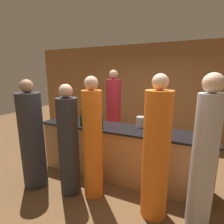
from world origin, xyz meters
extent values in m
plane|color=brown|center=(0.00, 0.00, 0.00)|extent=(14.00, 14.00, 0.00)
cube|color=olive|center=(0.00, 2.47, 1.40)|extent=(8.00, 0.06, 2.80)
cube|color=#B27F4C|center=(0.00, 0.00, 0.48)|extent=(3.09, 0.56, 0.95)
cube|color=black|center=(0.00, 0.00, 0.97)|extent=(3.15, 0.62, 0.03)
cylinder|color=maroon|center=(-0.49, 0.85, 0.91)|extent=(0.34, 0.34, 1.82)
sphere|color=#A37556|center=(-0.49, 0.85, 1.92)|extent=(0.21, 0.21, 0.21)
cylinder|color=orange|center=(-0.20, -0.64, 0.85)|extent=(0.30, 0.30, 1.71)
sphere|color=tan|center=(-0.20, -0.64, 1.81)|extent=(0.21, 0.21, 0.21)
cylinder|color=orange|center=(0.77, -0.65, 0.87)|extent=(0.35, 0.35, 1.75)
sphere|color=beige|center=(0.77, -0.65, 1.85)|extent=(0.20, 0.20, 0.20)
cylinder|color=#2D2D33|center=(-0.59, -0.73, 0.79)|extent=(0.33, 0.33, 1.59)
sphere|color=tan|center=(-0.59, -0.73, 1.69)|extent=(0.21, 0.21, 0.21)
cylinder|color=#B2B2B7|center=(1.33, -0.62, 0.87)|extent=(0.29, 0.29, 1.73)
sphere|color=beige|center=(1.33, -0.62, 1.85)|extent=(0.23, 0.23, 0.23)
cylinder|color=#2D2D33|center=(-1.27, -0.82, 0.82)|extent=(0.39, 0.39, 1.64)
sphere|color=#A37556|center=(-1.27, -0.82, 1.75)|extent=(0.22, 0.22, 0.22)
cylinder|color=black|center=(-0.70, -0.17, 1.09)|extent=(0.07, 0.07, 0.21)
cylinder|color=black|center=(-0.70, -0.17, 1.23)|extent=(0.03, 0.03, 0.07)
cylinder|color=black|center=(-0.29, -0.17, 1.10)|extent=(0.07, 0.07, 0.22)
cylinder|color=black|center=(-0.29, -0.17, 1.24)|extent=(0.03, 0.03, 0.07)
cylinder|color=#9E9993|center=(0.33, 0.18, 1.09)|extent=(0.15, 0.15, 0.19)
cylinder|color=silver|center=(-1.13, -0.14, 0.99)|extent=(0.05, 0.05, 0.00)
cylinder|color=silver|center=(-1.13, -0.14, 1.04)|extent=(0.01, 0.01, 0.08)
cone|color=silver|center=(-1.13, -0.14, 1.11)|extent=(0.06, 0.06, 0.07)
cylinder|color=silver|center=(-0.92, -0.20, 0.99)|extent=(0.05, 0.05, 0.00)
cylinder|color=silver|center=(-0.92, -0.20, 1.04)|extent=(0.01, 0.01, 0.10)
cone|color=silver|center=(-0.92, -0.20, 1.12)|extent=(0.08, 0.08, 0.07)
cylinder|color=silver|center=(1.48, -0.25, 0.99)|extent=(0.05, 0.05, 0.00)
cylinder|color=silver|center=(1.48, -0.25, 1.04)|extent=(0.01, 0.01, 0.10)
cone|color=silver|center=(1.48, -0.25, 1.12)|extent=(0.08, 0.08, 0.06)
cylinder|color=silver|center=(-0.44, -0.17, 0.99)|extent=(0.05, 0.05, 0.00)
cylinder|color=silver|center=(-0.44, -0.17, 1.04)|extent=(0.01, 0.01, 0.10)
cone|color=silver|center=(-0.44, -0.17, 1.12)|extent=(0.07, 0.07, 0.06)
camera|label=1|loc=(1.10, -2.83, 1.95)|focal=28.00mm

